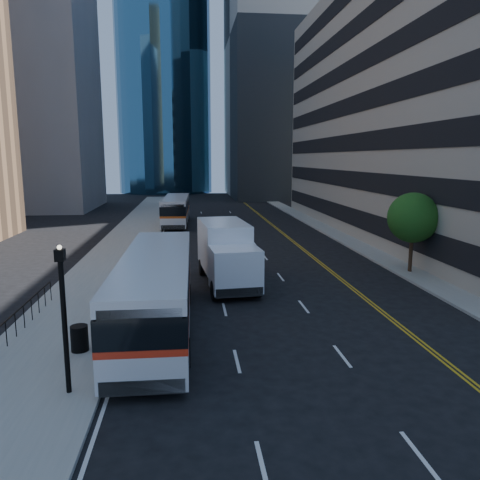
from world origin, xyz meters
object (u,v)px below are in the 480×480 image
Objects in this scene: bus_front at (157,290)px; box_truck at (226,253)px; lamp_post at (64,313)px; bus_rear at (176,210)px; trash_can at (80,338)px; street_tree at (413,218)px.

box_truck is at bearing 63.79° from bus_front.
bus_front is at bearing 66.62° from lamp_post.
bus_rear is (2.40, 38.65, -1.04)m from lamp_post.
trash_can is (-0.38, 3.26, -2.08)m from lamp_post.
bus_rear is 1.56× the size of box_truck.
lamp_post reaches higher than bus_rear.
street_tree is 0.42× the size of bus_rear.
lamp_post is 38.74m from bus_rear.
bus_front is at bearing -88.22° from bus_rear.
bus_front is 8.00m from box_truck.
bus_rear is at bearing 85.51° from trash_can.
bus_rear is at bearing 122.33° from street_tree.
bus_rear is 26.20m from box_truck.
box_truck is at bearing -173.82° from street_tree.
street_tree is at bearing 0.89° from box_truck.
lamp_post is (-18.00, -14.00, -0.92)m from street_tree.
street_tree is 17.84m from bus_front.
box_truck reaches higher than bus_rear.
trash_can is at bearing -140.09° from bus_front.
bus_rear is 35.51m from trash_can.
bus_rear is at bearing 86.45° from lamp_post.
trash_can is at bearing -149.71° from street_tree.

